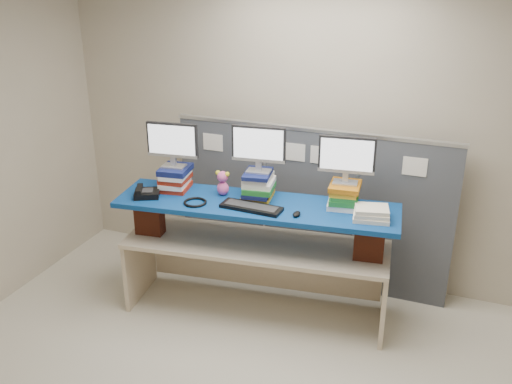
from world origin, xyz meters
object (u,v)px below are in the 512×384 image
at_px(blue_board, 256,206).
at_px(monitor_right, 347,157).
at_px(monitor_left, 172,142).
at_px(monitor_center, 259,146).
at_px(desk_phone, 146,193).
at_px(keyboard, 251,207).
at_px(desk, 256,257).

height_order(blue_board, monitor_right, monitor_right).
height_order(monitor_left, monitor_center, monitor_center).
bearing_deg(blue_board, monitor_center, 93.71).
distance_m(monitor_center, desk_phone, 1.04).
distance_m(blue_board, monitor_left, 0.89).
distance_m(monitor_right, keyboard, 0.85).
height_order(blue_board, monitor_center, monitor_center).
xyz_separation_m(blue_board, keyboard, (0.01, -0.12, 0.04)).
xyz_separation_m(blue_board, monitor_left, (-0.76, 0.03, 0.45)).
distance_m(monitor_right, desk_phone, 1.70).
xyz_separation_m(monitor_right, keyboard, (-0.68, -0.32, -0.40)).
xyz_separation_m(keyboard, desk_phone, (-0.92, -0.08, 0.02)).
xyz_separation_m(desk, monitor_center, (-0.02, 0.12, 0.95)).
bearing_deg(monitor_left, desk_phone, -131.15).
bearing_deg(monitor_left, blue_board, -8.90).
bearing_deg(desk_phone, monitor_right, -11.79).
bearing_deg(desk, blue_board, 0.00).
xyz_separation_m(monitor_left, keyboard, (0.77, -0.15, -0.41)).
relative_size(desk, blue_board, 0.98).
bearing_deg(desk, keyboard, -93.91).
bearing_deg(monitor_left, monitor_right, -0.00).
bearing_deg(monitor_center, monitor_left, 180.00).
bearing_deg(monitor_center, blue_board, -86.29).
bearing_deg(desk_phone, monitor_center, -6.45).
height_order(desk, blue_board, blue_board).
distance_m(desk, keyboard, 0.53).
relative_size(blue_board, monitor_left, 5.22).
bearing_deg(monitor_center, desk_phone, -167.54).
bearing_deg(keyboard, desk_phone, -172.23).
distance_m(blue_board, monitor_center, 0.49).
relative_size(monitor_left, monitor_right, 1.00).
distance_m(blue_board, desk_phone, 0.94).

